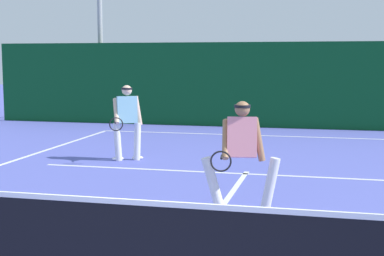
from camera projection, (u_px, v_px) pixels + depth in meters
The scene contains 8 objects.
court_line_baseline_far at pixel (272, 136), 16.62m from camera, with size 10.41×0.10×0.01m, color white.
court_line_service at pixel (245, 174), 11.14m from camera, with size 8.49×0.10×0.01m, color white.
court_line_centre at pixel (217, 214), 8.28m from camera, with size 0.10×6.40×0.01m, color white.
tennis_net at pixel (150, 252), 5.13m from camera, with size 11.41×0.09×1.09m.
player_near at pixel (241, 152), 8.23m from camera, with size 1.17×0.87×1.65m.
player_far at pixel (127, 119), 12.53m from camera, with size 0.71×0.94×1.68m.
tennis_ball at pixel (165, 204), 8.69m from camera, with size 0.07×0.07×0.07m, color #D1E033.
back_fence_windscreen at pixel (279, 85), 18.44m from camera, with size 19.98×0.12×2.79m, color #0C4420.
Camera 1 is at (1.51, -4.73, 2.25)m, focal length 53.10 mm.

